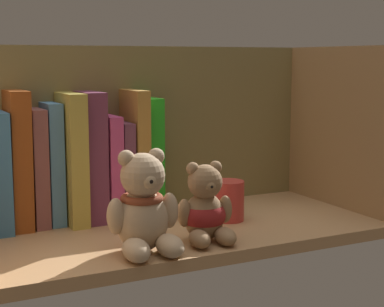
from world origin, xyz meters
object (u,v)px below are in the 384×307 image
object	(u,v)px
book_8	(105,166)
book_11	(148,155)
book_5	(51,163)
book_9	(118,168)
teddy_bear_larger	(144,209)
teddy_bear_smaller	(205,210)
pillar_candle	(228,201)
book_3	(16,159)
book_7	(88,155)
book_4	(35,167)
book_6	(68,157)
book_10	(131,152)

from	to	relation	value
book_8	book_11	world-z (taller)	book_11
book_5	book_9	bearing A→B (deg)	0.00
book_5	teddy_bear_larger	bearing A→B (deg)	-71.35
book_9	teddy_bear_smaller	bearing A→B (deg)	-73.99
book_9	pillar_candle	bearing A→B (deg)	-38.49
book_3	book_9	distance (cm)	18.34
teddy_bear_larger	book_7	bearing A→B (deg)	93.01
book_7	book_9	world-z (taller)	book_7
teddy_bear_larger	pillar_candle	xyz separation A→B (cm)	(20.28, 10.46, -3.01)
book_4	pillar_candle	bearing A→B (deg)	-22.23
book_5	teddy_bear_smaller	world-z (taller)	book_5
book_11	pillar_candle	distance (cm)	17.60
book_3	book_11	bearing A→B (deg)	0.00
book_3	book_6	world-z (taller)	book_3
book_3	book_8	size ratio (longest dim) A/B	1.25
book_4	teddy_bear_larger	xyz separation A→B (cm)	(10.52, -23.04, -3.49)
book_3	teddy_bear_larger	distance (cm)	27.26
book_3	book_7	distance (cm)	12.45
book_9	book_7	bearing A→B (deg)	180.00
book_9	book_10	world-z (taller)	book_10
book_11	pillar_candle	bearing A→B (deg)	-51.47
book_5	book_7	world-z (taller)	book_7
book_10	book_7	bearing A→B (deg)	180.00
book_5	book_11	world-z (taller)	book_11
book_11	teddy_bear_smaller	distance (cm)	22.71
book_6	book_9	bearing A→B (deg)	0.00
book_8	pillar_candle	xyz separation A→B (cm)	(18.32, -12.59, -5.74)
teddy_bear_smaller	book_8	bearing A→B (deg)	111.81
teddy_bear_larger	teddy_bear_smaller	size ratio (longest dim) A/B	1.22
book_4	book_7	xyz separation A→B (cm)	(9.31, 0.00, 1.32)
book_3	book_4	world-z (taller)	book_3
teddy_bear_smaller	book_11	bearing A→B (deg)	91.31
book_5	book_10	xyz separation A→B (cm)	(14.75, 0.00, 0.95)
book_4	book_9	size ratio (longest dim) A/B	1.16
teddy_bear_smaller	pillar_candle	bearing A→B (deg)	44.59
book_4	teddy_bear_smaller	xyz separation A→B (cm)	(21.28, -21.97, -5.10)
book_7	book_5	bearing A→B (deg)	180.00
book_3	pillar_candle	bearing A→B (deg)	-20.35
book_8	book_9	size ratio (longest dim) A/B	1.07
book_6	teddy_bear_larger	world-z (taller)	book_6
book_11	teddy_bear_larger	xyz separation A→B (cm)	(-10.25, -23.04, -4.11)
book_5	pillar_candle	world-z (taller)	book_5
book_8	teddy_bear_smaller	distance (cm)	24.06
book_3	book_8	world-z (taller)	book_3
book_4	book_5	world-z (taller)	book_5
book_4	book_6	xyz separation A→B (cm)	(5.79, 0.00, 1.27)
teddy_bear_larger	pillar_candle	distance (cm)	23.01
book_4	book_7	distance (cm)	9.41
book_6	teddy_bear_smaller	size ratio (longest dim) A/B	1.80
book_6	book_9	size ratio (longest dim) A/B	1.31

